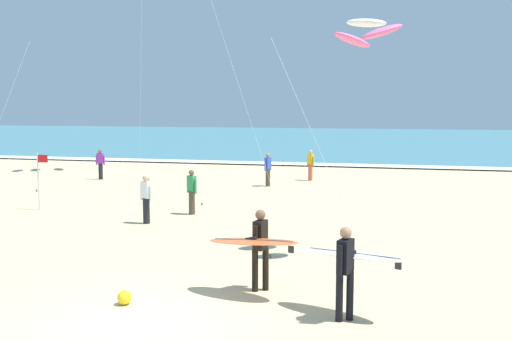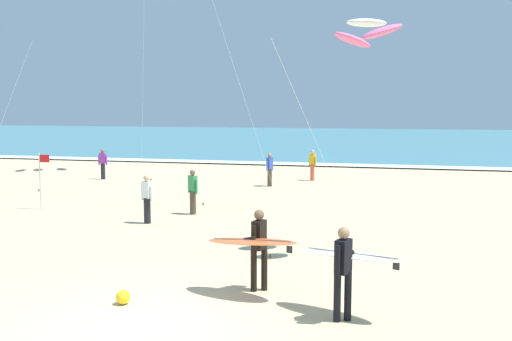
{
  "view_description": "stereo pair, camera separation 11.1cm",
  "coord_description": "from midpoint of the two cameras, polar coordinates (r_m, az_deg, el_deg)",
  "views": [
    {
      "loc": [
        4.19,
        -8.63,
        3.81
      ],
      "look_at": [
        0.75,
        5.8,
        2.1
      ],
      "focal_mm": 39.32,
      "sensor_mm": 36.0,
      "label": 1
    },
    {
      "loc": [
        4.3,
        -8.6,
        3.81
      ],
      "look_at": [
        0.75,
        5.8,
        2.1
      ],
      "focal_mm": 39.32,
      "sensor_mm": 36.0,
      "label": 2
    }
  ],
  "objects": [
    {
      "name": "ground_plane",
      "position": [
        10.33,
        -12.35,
        -15.23
      ],
      "size": [
        160.0,
        160.0,
        0.0
      ],
      "primitive_type": "plane",
      "color": "#CCB789"
    },
    {
      "name": "ocean_water",
      "position": [
        65.82,
        9.69,
        3.18
      ],
      "size": [
        160.0,
        60.0,
        0.08
      ],
      "primitive_type": "cube",
      "color": "teal",
      "rests_on": "ground"
    },
    {
      "name": "shoreline_foam",
      "position": [
        36.32,
        6.62,
        0.62
      ],
      "size": [
        160.0,
        1.79,
        0.01
      ],
      "primitive_type": "cube",
      "color": "white",
      "rests_on": "ocean_water"
    },
    {
      "name": "surfer_lead",
      "position": [
        11.45,
        -0.2,
        -7.4
      ],
      "size": [
        2.04,
        1.12,
        1.71
      ],
      "color": "black",
      "rests_on": "ground"
    },
    {
      "name": "surfer_trailing",
      "position": [
        10.28,
        9.11,
        -9.15
      ],
      "size": [
        2.04,
        1.16,
        1.71
      ],
      "color": "black",
      "rests_on": "ground"
    },
    {
      "name": "kite_arc_ivory_high",
      "position": [
        14.79,
        10.93,
        13.66
      ],
      "size": [
        3.25,
        2.5,
        5.99
      ],
      "color": "pink",
      "rests_on": "ground"
    },
    {
      "name": "bystander_purple_top",
      "position": [
        30.39,
        -15.65,
        0.65
      ],
      "size": [
        0.5,
        0.22,
        1.59
      ],
      "color": "black",
      "rests_on": "ground"
    },
    {
      "name": "bystander_yellow_top",
      "position": [
        28.93,
        5.45,
        0.58
      ],
      "size": [
        0.42,
        0.34,
        1.59
      ],
      "color": "#D8593F",
      "rests_on": "ground"
    },
    {
      "name": "bystander_blue_top",
      "position": [
        26.72,
        1.1,
        0.11
      ],
      "size": [
        0.29,
        0.47,
        1.59
      ],
      "color": "#4C3D2D",
      "rests_on": "ground"
    },
    {
      "name": "bystander_white_top",
      "position": [
        18.59,
        -11.29,
        -2.85
      ],
      "size": [
        0.47,
        0.28,
        1.59
      ],
      "color": "black",
      "rests_on": "ground"
    },
    {
      "name": "bystander_green_top",
      "position": [
        19.91,
        -6.71,
        -2.15
      ],
      "size": [
        0.44,
        0.32,
        1.59
      ],
      "color": "#4C3D2D",
      "rests_on": "ground"
    },
    {
      "name": "lifeguard_flag",
      "position": [
        22.13,
        -21.3,
        -0.49
      ],
      "size": [
        0.45,
        0.05,
        2.1
      ],
      "color": "silver",
      "rests_on": "ground"
    },
    {
      "name": "beach_ball",
      "position": [
        11.37,
        -13.52,
        -12.45
      ],
      "size": [
        0.28,
        0.28,
        0.28
      ],
      "primitive_type": "sphere",
      "color": "yellow",
      "rests_on": "ground"
    }
  ]
}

